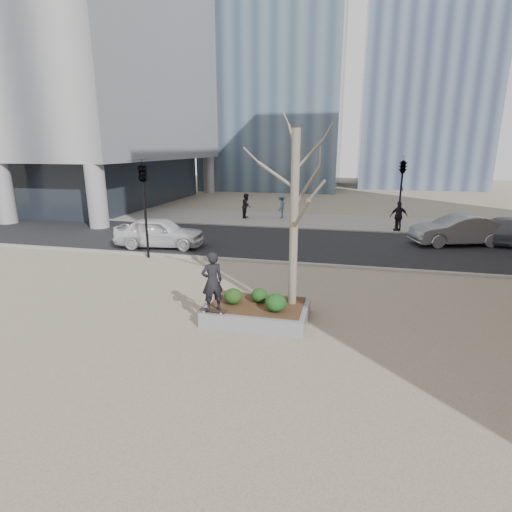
% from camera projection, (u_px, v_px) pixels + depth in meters
% --- Properties ---
extents(ground, '(120.00, 120.00, 0.00)m').
position_uv_depth(ground, '(225.00, 316.00, 12.23)').
color(ground, gray).
rests_on(ground, ground).
extents(street, '(60.00, 8.00, 0.02)m').
position_uv_depth(street, '(280.00, 242.00, 21.62)').
color(street, black).
rests_on(street, ground).
extents(far_sidewalk, '(60.00, 6.00, 0.02)m').
position_uv_depth(far_sidewalk, '(297.00, 220.00, 28.20)').
color(far_sidewalk, gray).
rests_on(far_sidewalk, ground).
extents(planter, '(3.00, 2.00, 0.45)m').
position_uv_depth(planter, '(257.00, 312.00, 11.95)').
color(planter, gray).
rests_on(planter, ground).
extents(planter_mulch, '(2.70, 1.70, 0.04)m').
position_uv_depth(planter_mulch, '(257.00, 304.00, 11.88)').
color(planter_mulch, '#382314').
rests_on(planter_mulch, planter).
extents(sycamore_tree, '(2.80, 2.80, 6.60)m').
position_uv_depth(sycamore_tree, '(295.00, 192.00, 11.08)').
color(sycamore_tree, gray).
rests_on(sycamore_tree, planter_mulch).
extents(shrub_left, '(0.55, 0.55, 0.47)m').
position_uv_depth(shrub_left, '(233.00, 296.00, 11.83)').
color(shrub_left, '#153912').
rests_on(shrub_left, planter_mulch).
extents(shrub_middle, '(0.49, 0.49, 0.42)m').
position_uv_depth(shrub_middle, '(259.00, 295.00, 11.97)').
color(shrub_middle, '#173811').
rests_on(shrub_middle, planter_mulch).
extents(shrub_right, '(0.60, 0.60, 0.51)m').
position_uv_depth(shrub_right, '(276.00, 303.00, 11.27)').
color(shrub_right, '#123B14').
rests_on(shrub_right, planter_mulch).
extents(skateboard, '(0.79, 0.22, 0.08)m').
position_uv_depth(skateboard, '(213.00, 311.00, 11.34)').
color(skateboard, black).
rests_on(skateboard, planter).
extents(skateboarder, '(0.74, 0.70, 1.70)m').
position_uv_depth(skateboarder, '(212.00, 282.00, 11.11)').
color(skateboarder, black).
rests_on(skateboarder, skateboard).
extents(police_car, '(4.70, 2.38, 1.53)m').
position_uv_depth(police_car, '(160.00, 232.00, 20.44)').
color(police_car, white).
rests_on(police_car, street).
extents(car_silver, '(5.00, 2.94, 1.56)m').
position_uv_depth(car_silver, '(457.00, 230.00, 20.91)').
color(car_silver, gray).
rests_on(car_silver, street).
extents(car_third, '(5.36, 3.35, 1.45)m').
position_uv_depth(car_third, '(500.00, 231.00, 20.87)').
color(car_third, '#4C4F57').
rests_on(car_third, street).
extents(pedestrian_a, '(0.69, 0.87, 1.77)m').
position_uv_depth(pedestrian_a, '(247.00, 206.00, 28.89)').
color(pedestrian_a, black).
rests_on(pedestrian_a, far_sidewalk).
extents(pedestrian_b, '(0.72, 1.16, 1.74)m').
position_uv_depth(pedestrian_b, '(281.00, 206.00, 28.86)').
color(pedestrian_b, '#43667A').
rests_on(pedestrian_b, far_sidewalk).
extents(pedestrian_c, '(1.14, 0.68, 1.82)m').
position_uv_depth(pedestrian_c, '(399.00, 216.00, 24.33)').
color(pedestrian_c, black).
rests_on(pedestrian_c, far_sidewalk).
extents(traffic_light_near, '(0.60, 2.48, 4.50)m').
position_uv_depth(traffic_light_near, '(145.00, 210.00, 18.09)').
color(traffic_light_near, black).
rests_on(traffic_light_near, ground).
extents(traffic_light_far, '(0.60, 2.48, 4.50)m').
position_uv_depth(traffic_light_far, '(400.00, 195.00, 23.95)').
color(traffic_light_far, black).
rests_on(traffic_light_far, ground).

